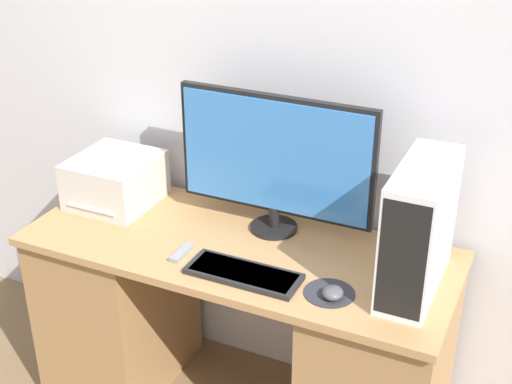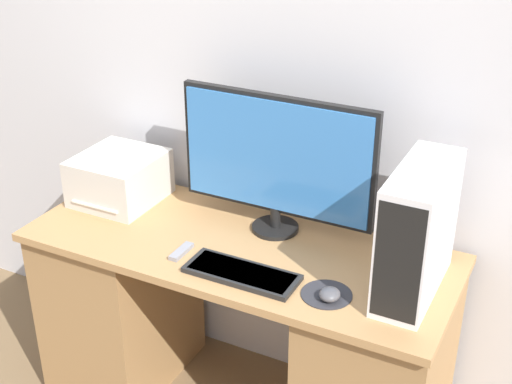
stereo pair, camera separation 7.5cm
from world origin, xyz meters
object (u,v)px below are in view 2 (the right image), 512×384
object	(u,v)px
printer	(119,178)
keyboard	(242,273)
computer_tower	(417,232)
monitor	(277,159)
remote_control	(181,252)
mouse	(330,294)

from	to	relation	value
printer	keyboard	bearing A→B (deg)	-21.51
printer	computer_tower	bearing A→B (deg)	-4.46
monitor	keyboard	distance (m)	0.43
computer_tower	printer	distance (m)	1.23
remote_control	monitor	bearing A→B (deg)	54.14
mouse	computer_tower	size ratio (longest dim) A/B	0.17
printer	remote_control	xyz separation A→B (m)	(0.44, -0.24, -0.09)
monitor	remote_control	bearing A→B (deg)	-125.86
remote_control	keyboard	bearing A→B (deg)	-6.55
printer	monitor	bearing A→B (deg)	5.19
mouse	monitor	bearing A→B (deg)	136.20
computer_tower	remote_control	size ratio (longest dim) A/B	3.63
monitor	computer_tower	xyz separation A→B (m)	(0.56, -0.15, -0.07)
keyboard	remote_control	xyz separation A→B (m)	(-0.25, 0.03, -0.00)
monitor	computer_tower	size ratio (longest dim) A/B	1.73
computer_tower	remote_control	xyz separation A→B (m)	(-0.78, -0.15, -0.20)
mouse	printer	xyz separation A→B (m)	(-1.00, 0.27, 0.07)
keyboard	printer	world-z (taller)	printer
mouse	printer	world-z (taller)	printer
computer_tower	printer	size ratio (longest dim) A/B	1.28
monitor	printer	bearing A→B (deg)	-174.81
monitor	mouse	bearing A→B (deg)	-43.80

